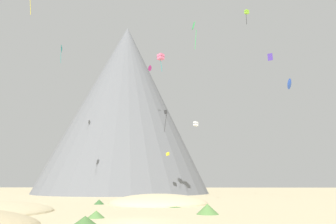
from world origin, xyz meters
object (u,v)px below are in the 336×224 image
at_px(kite_lime_high, 247,12).
at_px(kite_indigo_high, 270,57).
at_px(bush_far_left, 85,222).
at_px(bush_near_right, 96,214).
at_px(kite_blue_mid, 290,84).
at_px(kite_green_high, 194,30).
at_px(kite_magenta_high, 150,68).
at_px(bush_near_left, 173,205).
at_px(rock_massif, 120,117).
at_px(kite_yellow_low, 168,154).
at_px(kite_teal_high, 62,49).
at_px(kite_black_mid, 166,117).
at_px(bush_ridge_crest, 207,209).
at_px(kite_white_mid, 196,124).
at_px(kite_rainbow_high, 161,57).
at_px(bush_low_patch, 99,202).

bearing_deg(kite_lime_high, kite_indigo_high, -0.33).
xyz_separation_m(bush_far_left, bush_near_right, (-0.91, 6.64, -0.09)).
height_order(bush_near_right, kite_blue_mid, kite_blue_mid).
bearing_deg(kite_green_high, kite_lime_high, -15.67).
distance_m(bush_far_left, kite_magenta_high, 69.13).
distance_m(bush_near_left, kite_blue_mid, 33.25).
bearing_deg(rock_massif, kite_magenta_high, -58.70).
xyz_separation_m(kite_magenta_high, kite_yellow_low, (5.48, -7.39, -25.05)).
xyz_separation_m(kite_lime_high, kite_blue_mid, (6.50, -3.61, -17.32)).
bearing_deg(kite_teal_high, kite_lime_high, -117.64).
xyz_separation_m(rock_massif, kite_blue_mid, (41.02, -45.43, -3.47)).
bearing_deg(kite_black_mid, kite_teal_high, 39.42).
height_order(bush_ridge_crest, kite_white_mid, kite_white_mid).
xyz_separation_m(bush_ridge_crest, rock_massif, (-22.82, 68.18, 24.54)).
xyz_separation_m(bush_ridge_crest, kite_rainbow_high, (-6.70, 26.25, 28.38)).
relative_size(kite_rainbow_high, kite_magenta_high, 2.13).
relative_size(bush_near_right, kite_white_mid, 1.32).
distance_m(kite_black_mid, kite_indigo_high, 26.57).
xyz_separation_m(kite_black_mid, kite_magenta_high, (-5.44, 19.07, 18.22)).
bearing_deg(bush_near_left, rock_massif, 108.06).
height_order(kite_lime_high, kite_blue_mid, kite_lime_high).
height_order(bush_near_left, bush_ridge_crest, bush_ridge_crest).
bearing_deg(rock_massif, bush_far_left, -80.77).
bearing_deg(kite_rainbow_high, kite_teal_high, -72.60).
distance_m(kite_white_mid, kite_yellow_low, 10.25).
relative_size(bush_far_left, kite_blue_mid, 1.08).
height_order(kite_white_mid, kite_black_mid, kite_black_mid).
bearing_deg(kite_white_mid, bush_near_right, -51.50).
height_order(bush_near_right, kite_magenta_high, kite_magenta_high).
distance_m(kite_lime_high, kite_rainbow_high, 20.95).
xyz_separation_m(kite_green_high, kite_magenta_high, (-10.87, 37.39, 7.74)).
bearing_deg(rock_massif, kite_black_mid, -65.95).
distance_m(kite_rainbow_high, kite_indigo_high, 24.25).
xyz_separation_m(kite_rainbow_high, kite_blue_mid, (24.90, -3.50, -7.31)).
xyz_separation_m(bush_near_left, bush_ridge_crest, (3.89, -10.10, 0.32)).
height_order(bush_far_left, bush_near_right, bush_far_left).
height_order(bush_low_patch, kite_blue_mid, kite_blue_mid).
relative_size(bush_near_left, kite_green_high, 0.56).
bearing_deg(bush_near_right, bush_near_left, 63.36).
distance_m(rock_massif, kite_lime_high, 55.96).
xyz_separation_m(kite_indigo_high, kite_teal_high, (-49.14, 6.23, 5.52)).
bearing_deg(kite_teal_high, kite_white_mid, -101.98).
height_order(bush_near_right, kite_yellow_low, kite_yellow_low).
bearing_deg(kite_white_mid, kite_rainbow_high, -68.75).
bearing_deg(kite_yellow_low, bush_near_left, -173.34).
bearing_deg(rock_massif, bush_near_left, -71.94).
bearing_deg(kite_green_high, bush_near_right, 170.08).
height_order(kite_black_mid, kite_teal_high, kite_teal_high).
bearing_deg(kite_yellow_low, kite_white_mid, -115.93).
xyz_separation_m(kite_black_mid, kite_indigo_high, (23.00, 0.24, 13.30)).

